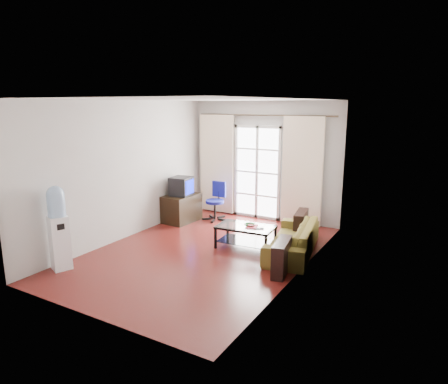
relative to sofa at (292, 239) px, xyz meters
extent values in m
plane|color=maroon|center=(-1.40, -0.77, -0.27)|extent=(5.20, 5.20, 0.00)
plane|color=white|center=(-1.40, -0.77, 2.43)|extent=(5.20, 5.20, 0.00)
cube|color=#B9B5B0|center=(-1.40, 1.83, 1.08)|extent=(3.60, 0.02, 2.70)
cube|color=#B9B5B0|center=(-1.40, -3.37, 1.08)|extent=(3.60, 0.02, 2.70)
cube|color=#B9B5B0|center=(-3.20, -0.77, 1.08)|extent=(0.02, 5.20, 2.70)
cube|color=#B9B5B0|center=(0.40, -0.77, 1.08)|extent=(0.02, 5.20, 2.70)
cube|color=white|center=(-1.55, 1.79, 0.81)|extent=(1.01, 0.02, 2.04)
cube|color=white|center=(-1.55, 1.77, 0.81)|extent=(1.16, 0.06, 2.15)
cylinder|color=#4C3F2D|center=(-1.40, 1.73, 2.11)|extent=(3.30, 0.04, 0.04)
cube|color=#FFECCD|center=(-2.60, 1.71, 0.93)|extent=(0.90, 0.07, 2.35)
cube|color=#FFECCD|center=(-0.45, 1.71, 0.93)|extent=(0.90, 0.07, 2.35)
cube|color=gray|center=(-0.60, 1.73, 0.06)|extent=(0.64, 0.12, 0.64)
imported|color=brown|center=(0.00, 0.00, 0.00)|extent=(2.09, 1.35, 0.54)
cube|color=silver|center=(-0.84, -0.20, 0.15)|extent=(1.09, 0.68, 0.01)
cube|color=black|center=(-0.84, -0.20, -0.14)|extent=(1.02, 0.61, 0.01)
cube|color=black|center=(-1.31, -0.50, -0.06)|extent=(0.04, 0.04, 0.42)
cube|color=black|center=(-0.33, -0.42, -0.06)|extent=(0.04, 0.04, 0.42)
cube|color=black|center=(-1.35, 0.03, -0.06)|extent=(0.04, 0.04, 0.42)
cube|color=black|center=(-0.37, 0.11, -0.06)|extent=(0.04, 0.04, 0.42)
imported|color=#318943|center=(-0.77, -0.17, 0.18)|extent=(0.24, 0.24, 0.05)
imported|color=red|center=(-0.80, -0.22, 0.17)|extent=(0.31, 0.34, 0.02)
cube|color=black|center=(-0.55, -0.23, 0.16)|extent=(0.18, 0.14, 0.02)
cube|color=black|center=(-2.89, 0.62, 0.04)|extent=(0.60, 0.87, 0.62)
cube|color=black|center=(-2.87, 0.60, 0.56)|extent=(0.47, 0.50, 0.42)
cube|color=#0C19E5|center=(-2.66, 0.63, 0.56)|extent=(0.06, 0.36, 0.31)
cube|color=black|center=(-3.05, 0.58, 0.56)|extent=(0.16, 0.32, 0.27)
cylinder|color=black|center=(-2.29, 1.09, -0.05)|extent=(0.05, 0.05, 0.44)
cylinder|color=navy|center=(-2.29, 1.09, 0.16)|extent=(0.42, 0.42, 0.07)
cube|color=navy|center=(-2.29, 1.29, 0.42)|extent=(0.35, 0.05, 0.37)
cube|color=white|center=(-3.00, -2.55, 0.18)|extent=(0.37, 0.37, 0.89)
cylinder|color=#8AACD5|center=(-3.00, -2.55, 0.80)|extent=(0.27, 0.27, 0.35)
sphere|color=#8AACD5|center=(-3.00, -2.55, 0.97)|extent=(0.27, 0.27, 0.27)
cube|color=black|center=(-2.87, -2.60, 0.48)|extent=(0.08, 0.12, 0.09)
camera|label=1|loc=(2.33, -6.50, 2.36)|focal=32.00mm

